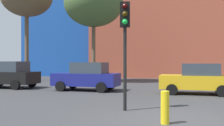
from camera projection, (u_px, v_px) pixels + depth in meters
ground_plane at (168, 119)px, 8.13m from camera, size 200.00×200.00×0.00m
building_backdrop at (197, 35)px, 31.70m from camera, size 42.44×10.09×11.60m
parked_car_0 at (8, 75)px, 17.87m from camera, size 4.12×2.02×1.79m
parked_car_1 at (87, 77)px, 16.24m from camera, size 3.98×1.96×1.73m
parked_car_2 at (197, 79)px, 14.41m from camera, size 3.85×1.89×1.67m
traffic_light_island at (125, 31)px, 9.53m from camera, size 0.40×0.39×3.90m
bare_tree_1 at (94, 3)px, 22.81m from camera, size 5.07×5.07×8.84m
bollard_yellow_1 at (165, 107)px, 7.48m from camera, size 0.24×0.24×0.93m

